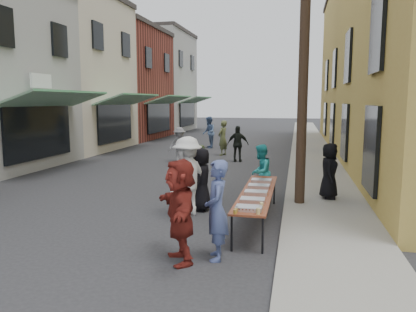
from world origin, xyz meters
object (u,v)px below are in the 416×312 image
at_px(utility_pole_near, 305,34).
at_px(guest_front_c, 260,172).
at_px(utility_pole_mid, 301,70).
at_px(guest_front_a, 201,179).
at_px(utility_pole_far, 300,80).
at_px(catering_tray_sausage, 249,208).
at_px(serving_table, 257,193).
at_px(server, 329,171).

xyz_separation_m(utility_pole_near, guest_front_c, (-1.11, 0.58, -3.71)).
height_order(utility_pole_mid, guest_front_a, utility_pole_mid).
relative_size(utility_pole_near, guest_front_a, 5.52).
xyz_separation_m(utility_pole_far, catering_tray_sausage, (-0.97, -27.44, -3.71)).
xyz_separation_m(utility_pole_mid, serving_table, (-0.97, -13.79, -3.79)).
relative_size(utility_pole_far, guest_front_a, 5.52).
xyz_separation_m(utility_pole_near, serving_table, (-0.97, -1.79, -3.79)).
distance_m(guest_front_a, guest_front_c, 2.07).
height_order(guest_front_a, server, server).
bearing_deg(utility_pole_far, guest_front_c, -92.71).
xyz_separation_m(utility_pole_near, catering_tray_sausage, (-0.97, -3.44, -3.71)).
relative_size(catering_tray_sausage, server, 0.32).
bearing_deg(utility_pole_far, catering_tray_sausage, -92.03).
distance_m(utility_pole_mid, guest_front_a, 13.70).
distance_m(utility_pole_far, server, 23.61).
height_order(utility_pole_mid, utility_pole_far, same).
relative_size(guest_front_c, server, 1.02).
relative_size(utility_pole_mid, catering_tray_sausage, 18.00).
relative_size(utility_pole_near, utility_pole_mid, 1.00).
distance_m(utility_pole_near, guest_front_a, 4.55).
relative_size(utility_pole_mid, guest_front_a, 5.52).
bearing_deg(guest_front_c, catering_tray_sausage, 16.12).
bearing_deg(serving_table, guest_front_a, 151.46).
bearing_deg(guest_front_a, utility_pole_far, 173.81).
bearing_deg(utility_pole_mid, utility_pole_far, 90.00).
xyz_separation_m(serving_table, guest_front_c, (-0.14, 2.37, 0.08)).
relative_size(serving_table, catering_tray_sausage, 8.00).
distance_m(serving_table, server, 3.04).
bearing_deg(guest_front_c, serving_table, 17.49).
bearing_deg(guest_front_a, catering_tray_sausage, 31.05).
bearing_deg(utility_pole_near, utility_pole_mid, 90.00).
height_order(utility_pole_near, guest_front_a, utility_pole_near).
distance_m(catering_tray_sausage, guest_front_c, 4.02).
xyz_separation_m(catering_tray_sausage, server, (1.77, 4.12, 0.09)).
distance_m(serving_table, guest_front_a, 1.73).
relative_size(utility_pole_near, server, 5.78).
bearing_deg(catering_tray_sausage, guest_front_a, 121.54).
xyz_separation_m(utility_pole_near, utility_pole_far, (0.00, 24.00, 0.00)).
bearing_deg(guest_front_c, server, 107.23).
relative_size(serving_table, server, 2.57).
bearing_deg(utility_pole_far, utility_pole_near, -90.00).
relative_size(utility_pole_mid, server, 5.78).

